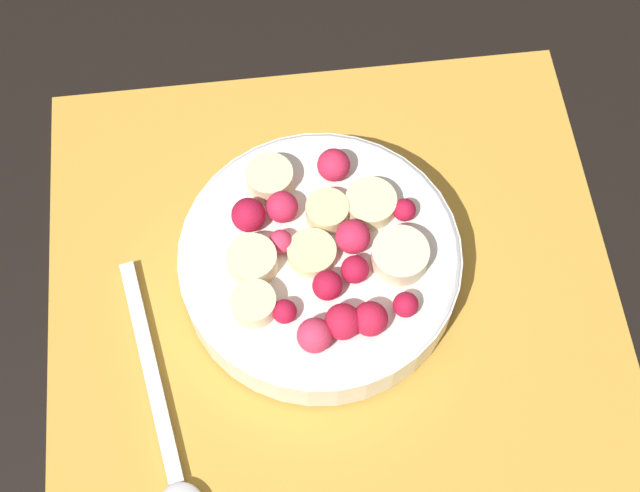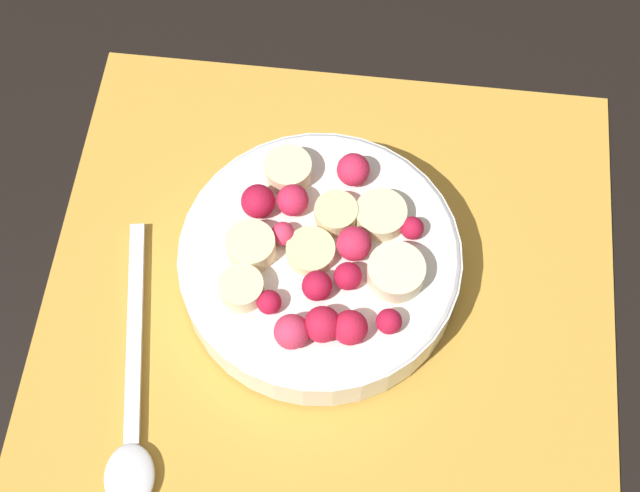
# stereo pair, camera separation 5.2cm
# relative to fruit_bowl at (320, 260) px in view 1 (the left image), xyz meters

# --- Properties ---
(ground_plane) EXTENTS (3.00, 3.00, 0.00)m
(ground_plane) POSITION_rel_fruit_bowl_xyz_m (0.05, 0.01, -0.03)
(ground_plane) COLOR black
(placemat) EXTENTS (0.42, 0.36, 0.01)m
(placemat) POSITION_rel_fruit_bowl_xyz_m (0.05, 0.01, -0.02)
(placemat) COLOR gold
(placemat) RESTS_ON ground_plane
(fruit_bowl) EXTENTS (0.17, 0.17, 0.05)m
(fruit_bowl) POSITION_rel_fruit_bowl_xyz_m (0.00, 0.00, 0.00)
(fruit_bowl) COLOR white
(fruit_bowl) RESTS_ON placemat
(spoon) EXTENTS (0.18, 0.05, 0.01)m
(spoon) POSITION_rel_fruit_bowl_xyz_m (0.11, -0.10, -0.02)
(spoon) COLOR silver
(spoon) RESTS_ON placemat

